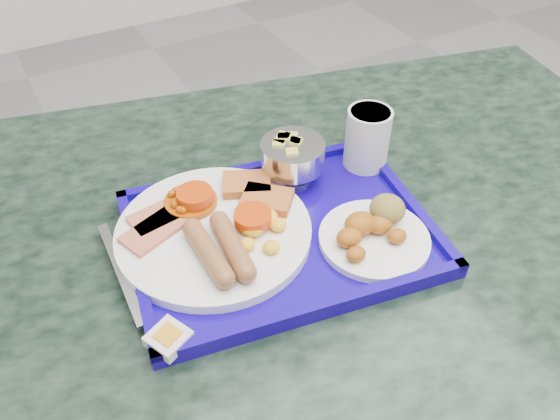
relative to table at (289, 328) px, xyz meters
name	(u,v)px	position (x,y,z in m)	size (l,w,h in m)	color
table	(289,328)	(0.00, 0.00, 0.00)	(1.48, 1.16, 0.82)	slate
tray	(280,234)	(-0.01, 0.01, 0.22)	(0.45, 0.36, 0.02)	#13038F
main_plate	(218,227)	(-0.09, 0.05, 0.24)	(0.27, 0.27, 0.04)	white
bread_plate	(374,230)	(0.09, -0.07, 0.24)	(0.15, 0.15, 0.05)	white
fruit_bowl	(292,155)	(0.06, 0.10, 0.27)	(0.10, 0.10, 0.07)	silver
juice_cup	(368,136)	(0.18, 0.08, 0.28)	(0.07, 0.07, 0.10)	silver
spoon	(151,230)	(-0.17, 0.09, 0.23)	(0.09, 0.15, 0.01)	silver
knife	(121,272)	(-0.23, 0.04, 0.23)	(0.01, 0.19, 0.00)	silver
jam_packet	(169,338)	(-0.21, -0.09, 0.23)	(0.06, 0.06, 0.02)	silver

